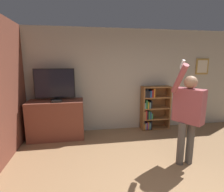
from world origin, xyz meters
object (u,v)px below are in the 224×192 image
Objects in this scene: bookshelf at (153,108)px; game_console at (57,101)px; person at (188,112)px; television at (55,84)px.

game_console is at bearing -172.25° from bookshelf.
bookshelf is 0.64× the size of person.
television is 4.29× the size of game_console.
bookshelf is at bearing 2.98° from television.
game_console is 2.79m from person.
game_console is 0.18× the size of bookshelf.
television reaches higher than bookshelf.
game_console is at bearing -153.27° from person.
television is 0.78× the size of bookshelf.
television is at bearing -156.14° from person.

